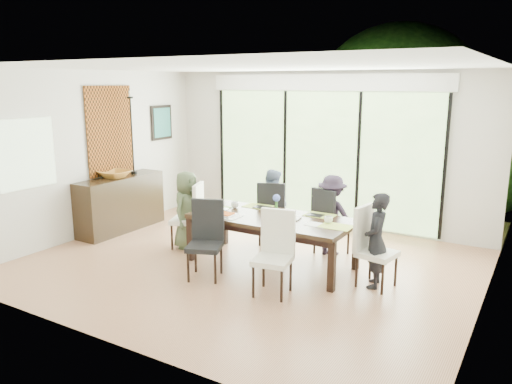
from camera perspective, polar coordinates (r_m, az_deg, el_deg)
The scene contains 62 objects.
floor at distance 7.06m, azimuth -1.05°, elevation -8.37°, with size 6.00×5.00×0.01m, color brown.
ceiling at distance 6.61m, azimuth -1.15°, elevation 14.18°, with size 6.00×5.00×0.01m, color white.
wall_back at distance 8.91m, azimuth 7.50°, elevation 4.89°, with size 6.00×0.02×2.70m, color beige.
wall_front at distance 4.81m, azimuth -17.13°, elevation -2.01°, with size 6.00×0.02×2.70m, color silver.
wall_left at distance 8.66m, azimuth -18.30°, elevation 4.16°, with size 0.02×5.00×2.70m, color silver.
wall_right at distance 5.74m, azimuth 25.34°, elevation -0.37°, with size 0.02×5.00×2.70m, color silver.
glass_doors at distance 8.89m, azimuth 7.37°, elevation 3.91°, with size 4.20×0.02×2.30m, color #598C3F.
blinds_header at distance 8.79m, azimuth 7.58°, elevation 12.31°, with size 4.40×0.06×0.28m, color white.
mullion_a at distance 9.90m, azimuth -3.90°, elevation 4.85°, with size 0.05×0.04×2.30m, color black.
mullion_b at distance 9.18m, azimuth 3.33°, elevation 4.26°, with size 0.05×0.04×2.30m, color black.
mullion_c at distance 8.63m, azimuth 11.61°, elevation 3.50°, with size 0.05×0.04×2.30m, color black.
mullion_d at distance 8.29m, azimuth 20.77°, elevation 2.58°, with size 0.05×0.04×2.30m, color black.
side_window at distance 7.88m, azimuth -24.75°, elevation 3.99°, with size 0.02×0.90×1.00m, color #8CAD7F.
deck at distance 9.99m, azimuth 9.31°, elevation -2.54°, with size 6.00×1.80×0.10m, color #4F3C21.
rail_top at distance 10.59m, azimuth 11.03°, elevation 1.58°, with size 6.00×0.08×0.06m, color #503022.
foliage_left at distance 12.08m, azimuth 4.75°, elevation 7.35°, with size 3.20×3.20×3.20m, color #14380F.
foliage_mid at distance 11.84m, azimuth 15.81°, elevation 8.57°, with size 4.00×4.00×4.00m, color #14380F.
foliage_right at distance 10.75m, azimuth 23.79°, elevation 4.75°, with size 2.80×2.80×2.80m, color #14380F.
foliage_far at distance 12.81m, azimuth 12.24°, elevation 8.21°, with size 3.60×3.60×3.60m, color #14380F.
table_top at distance 6.88m, azimuth 1.77°, elevation -3.05°, with size 2.23×1.02×0.06m, color black.
table_apron at distance 6.90m, azimuth 1.76°, elevation -3.72°, with size 2.04×0.83×0.09m, color black.
table_leg_fl at distance 7.21m, azimuth -7.49°, elevation -5.30°, with size 0.08×0.08×0.64m, color black.
table_leg_fr at distance 6.17m, azimuth 8.65°, elevation -8.42°, with size 0.08×0.08×0.64m, color black.
table_leg_bl at distance 7.87m, azimuth -3.61°, elevation -3.69°, with size 0.08×0.08×0.64m, color black.
table_leg_br at distance 6.94m, azimuth 11.37°, elevation -6.17°, with size 0.08×0.08×0.64m, color black.
chair_left_end at distance 7.73m, azimuth -8.01°, elevation -2.62°, with size 0.43×0.43×1.02m, color white, non-canonical shape.
chair_right_end at distance 6.37m, azimuth 13.71°, elevation -6.18°, with size 0.43×0.43×1.02m, color white, non-canonical shape.
chair_far_left at distance 7.85m, azimuth 1.91°, elevation -2.28°, with size 0.43×0.43×1.02m, color black, non-canonical shape.
chair_far_right at distance 7.43m, azimuth 8.68°, elevation -3.26°, with size 0.43×0.43×1.02m, color black, non-canonical shape.
chair_near_left at distance 6.48m, azimuth -5.90°, elevation -5.54°, with size 0.43×0.43×1.02m, color black, non-canonical shape.
chair_near_right at distance 5.97m, azimuth 1.89°, elevation -7.08°, with size 0.43×0.43×1.02m, color white, non-canonical shape.
person_left_end at distance 7.70m, azimuth -7.91°, elevation -2.01°, with size 0.56×0.35×1.20m, color #465438.
person_right_end at distance 6.34m, azimuth 13.58°, elevation -5.40°, with size 0.56×0.35×1.20m, color black.
person_far_left at distance 7.81m, azimuth 1.84°, elevation -1.69°, with size 0.56×0.35×1.20m, color slate.
person_far_right at distance 7.39m, azimuth 8.64°, elevation -2.64°, with size 0.56×0.35×1.20m, color #291F2F.
placemat_left at distance 7.36m, azimuth -4.71°, elevation -1.80°, with size 0.41×0.30×0.01m, color #6FA139.
placemat_right at distance 6.48m, azimuth 9.15°, elevation -3.90°, with size 0.41×0.30×0.01m, color #ABC044.
placemat_far_l at distance 7.42m, azimuth 0.23°, elevation -1.64°, with size 0.41×0.30×0.01m, color #A5BF44.
placemat_far_r at distance 6.98m, azimuth 7.32°, elevation -2.65°, with size 0.41×0.30×0.01m, color #9DB340.
placemat_paper at distance 6.90m, azimuth -3.44°, elevation -2.75°, with size 0.41×0.30×0.01m, color white.
tablet_far_l at distance 7.33m, azimuth 0.71°, elevation -1.75°, with size 0.24×0.17×0.01m, color black.
tablet_far_r at distance 6.96m, azimuth 6.78°, elevation -2.63°, with size 0.22×0.16×0.01m, color black.
papers at distance 6.53m, azimuth 6.94°, elevation -3.72°, with size 0.28×0.20×0.00m, color white.
platter_base at distance 6.90m, azimuth -3.45°, elevation -2.63°, with size 0.24×0.24×0.02m, color white.
platter_snacks at distance 6.89m, azimuth -3.45°, elevation -2.50°, with size 0.19×0.19×0.01m, color #C54E17.
vase at distance 6.88m, azimuth 2.34°, elevation -2.34°, with size 0.07×0.07×0.11m, color silver.
hyacinth_stems at distance 6.85m, azimuth 2.35°, elevation -1.44°, with size 0.04×0.04×0.15m, color #337226.
hyacinth_blooms at distance 6.83m, azimuth 2.35°, elevation -0.68°, with size 0.10×0.10×0.10m, color #5269CE.
laptop at distance 7.22m, azimuth -4.52°, elevation -2.00°, with size 0.31×0.20×0.02m, color silver.
cup_a at distance 7.33m, azimuth -2.44°, elevation -1.49°, with size 0.11×0.11×0.09m, color white.
cup_b at distance 6.71m, azimuth 2.48°, elevation -2.84°, with size 0.09×0.09×0.09m, color white.
cup_c at distance 6.61m, azimuth 8.27°, elevation -3.16°, with size 0.11×0.11×0.09m, color white.
book at distance 6.80m, azimuth 3.82°, elevation -2.94°, with size 0.15×0.21×0.02m, color white.
sideboard at distance 8.87m, azimuth -15.19°, elevation -1.29°, with size 0.47×1.66×0.93m, color black.
bowl at distance 8.69m, azimuth -15.86°, elevation 1.96°, with size 0.49×0.49×0.12m, color #965F20.
candlestick_base at distance 9.01m, azimuth -13.77°, elevation 2.17°, with size 0.10×0.10×0.04m, color black.
candlestick_shaft at distance 8.92m, azimuth -13.99°, elevation 6.30°, with size 0.02×0.02×1.30m, color black.
candlestick_pan at distance 8.88m, azimuth -14.21°, elevation 10.43°, with size 0.10×0.10×0.03m, color black.
candle at distance 8.88m, azimuth -14.23°, elevation 10.83°, with size 0.04×0.04×0.10m, color silver.
tapestry at distance 8.86m, azimuth -16.33°, elevation 6.74°, with size 0.02×1.00×1.50m, color brown.
art_frame at distance 9.78m, azimuth -10.75°, elevation 7.81°, with size 0.03×0.55×0.65m, color black.
art_canvas at distance 9.77m, azimuth -10.66°, elevation 7.80°, with size 0.01×0.45×0.55m, color #1B5753.
Camera 1 is at (3.49, -5.60, 2.50)m, focal length 35.00 mm.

